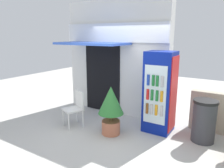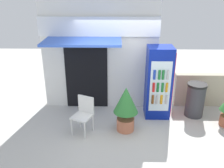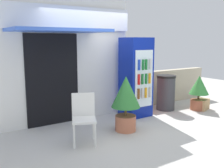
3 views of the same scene
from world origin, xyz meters
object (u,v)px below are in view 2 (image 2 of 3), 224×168
object	(u,v)px
drink_cooler	(159,83)
potted_plant_near_shop	(126,105)
trash_bin	(195,100)
plastic_chair	(84,112)

from	to	relation	value
drink_cooler	potted_plant_near_shop	world-z (taller)	drink_cooler
potted_plant_near_shop	trash_bin	size ratio (longest dim) A/B	1.22
drink_cooler	plastic_chair	xyz separation A→B (m)	(-1.87, -0.83, -0.44)
drink_cooler	potted_plant_near_shop	distance (m)	1.19
plastic_chair	drink_cooler	bearing A→B (deg)	23.95
potted_plant_near_shop	drink_cooler	bearing A→B (deg)	40.95
drink_cooler	trash_bin	size ratio (longest dim) A/B	2.05
potted_plant_near_shop	trash_bin	world-z (taller)	potted_plant_near_shop
drink_cooler	trash_bin	bearing A→B (deg)	-0.14
trash_bin	plastic_chair	bearing A→B (deg)	-163.97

